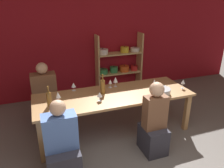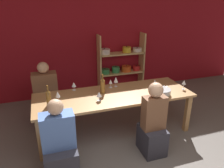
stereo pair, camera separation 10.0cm
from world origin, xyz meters
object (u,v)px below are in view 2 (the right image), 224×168
at_px(mixing_bowl, 162,91).
at_px(wine_glass_red_a, 155,83).
at_px(wine_glass_white_b, 111,82).
at_px(wine_glass_red_b, 58,95).
at_px(person_far_a, 47,99).
at_px(wine_bottle_dark, 49,97).
at_px(person_near_a, 60,149).
at_px(wine_bottle_green, 103,86).
at_px(wine_glass_empty_a, 116,80).
at_px(wine_glass_white_d, 184,83).
at_px(wine_glass_red_c, 74,85).
at_px(shelf_unit, 121,68).
at_px(wine_glass_white_c, 61,103).
at_px(person_near_b, 153,127).
at_px(dining_table, 114,98).
at_px(wine_glass_white_a, 99,95).

xyz_separation_m(mixing_bowl, wine_glass_red_a, (0.01, 0.26, 0.06)).
xyz_separation_m(wine_glass_white_b, wine_glass_red_b, (-0.96, -0.27, -0.00)).
bearing_deg(person_far_a, wine_glass_red_b, 102.08).
bearing_deg(mixing_bowl, wine_glass_red_b, 170.38).
distance_m(wine_bottle_dark, person_far_a, 1.03).
bearing_deg(person_near_a, mixing_bowl, 16.07).
height_order(wine_bottle_green, wine_glass_empty_a, wine_bottle_green).
bearing_deg(wine_glass_white_d, wine_glass_red_c, 163.08).
xyz_separation_m(wine_bottle_dark, wine_glass_red_c, (0.45, 0.47, -0.03)).
height_order(shelf_unit, wine_glass_white_c, shelf_unit).
distance_m(shelf_unit, wine_glass_white_c, 2.58).
relative_size(shelf_unit, person_far_a, 1.25).
bearing_deg(person_near_b, wine_bottle_dark, 156.25).
relative_size(wine_bottle_green, wine_glass_red_b, 2.12).
xyz_separation_m(wine_glass_red_b, person_near_a, (-0.08, -0.80, -0.44)).
distance_m(dining_table, wine_glass_white_a, 0.39).
bearing_deg(mixing_bowl, person_near_b, -129.83).
relative_size(wine_glass_empty_a, wine_glass_white_d, 1.10).
xyz_separation_m(wine_glass_red_a, wine_glass_white_b, (-0.74, 0.29, -0.00)).
bearing_deg(wine_bottle_dark, wine_bottle_green, 11.02).
relative_size(shelf_unit, wine_glass_empty_a, 8.05).
bearing_deg(wine_glass_white_b, dining_table, -97.50).
xyz_separation_m(wine_bottle_green, wine_glass_red_b, (-0.76, -0.06, -0.03)).
xyz_separation_m(wine_glass_white_b, wine_glass_white_d, (1.22, -0.48, 0.01)).
bearing_deg(wine_glass_red_c, wine_glass_red_b, -131.11).
height_order(dining_table, wine_glass_red_b, wine_glass_red_b).
distance_m(wine_glass_white_a, wine_glass_white_d, 1.56).
bearing_deg(mixing_bowl, shelf_unit, 90.64).
bearing_deg(mixing_bowl, wine_glass_white_c, -179.12).
xyz_separation_m(mixing_bowl, wine_glass_white_c, (-1.68, -0.03, 0.05)).
bearing_deg(wine_glass_white_b, person_far_a, 154.10).
distance_m(wine_glass_red_a, wine_glass_white_c, 1.71).
height_order(wine_glass_white_b, person_far_a, person_far_a).
bearing_deg(person_far_a, wine_glass_red_c, 136.26).
relative_size(wine_glass_empty_a, person_far_a, 0.16).
height_order(mixing_bowl, wine_bottle_green, wine_bottle_green).
relative_size(wine_bottle_dark, wine_glass_red_b, 1.98).
xyz_separation_m(shelf_unit, wine_glass_empty_a, (-0.60, -1.36, 0.25)).
xyz_separation_m(wine_glass_white_c, person_near_b, (1.29, -0.44, -0.40)).
distance_m(wine_bottle_dark, wine_glass_white_c, 0.26).
bearing_deg(dining_table, wine_glass_empty_a, 65.47).
bearing_deg(wine_glass_red_b, wine_bottle_green, 4.68).
bearing_deg(wine_glass_red_b, wine_glass_red_c, 48.89).
height_order(dining_table, wine_glass_empty_a, wine_glass_empty_a).
relative_size(wine_glass_white_a, wine_glass_red_c, 0.99).
bearing_deg(wine_glass_red_b, person_near_b, -29.90).
bearing_deg(wine_glass_white_b, wine_bottle_dark, -161.11).
xyz_separation_m(wine_glass_white_a, wine_glass_red_b, (-0.62, 0.20, 0.01)).
xyz_separation_m(dining_table, wine_bottle_dark, (-1.07, -0.07, 0.21)).
bearing_deg(wine_bottle_dark, wine_glass_white_c, -51.37).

